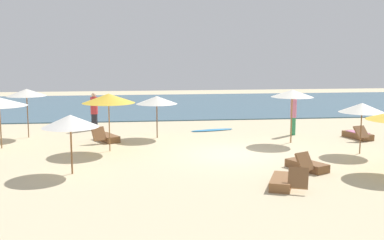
% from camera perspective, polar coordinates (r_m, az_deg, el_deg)
% --- Properties ---
extents(ground_plane, '(60.00, 60.00, 0.00)m').
position_cam_1_polar(ground_plane, '(18.49, 4.98, -4.19)').
color(ground_plane, beige).
extents(ocean_water, '(48.00, 16.00, 0.06)m').
position_cam_1_polar(ocean_water, '(35.09, -0.75, 1.88)').
color(ocean_water, '#3D6075').
rests_on(ocean_water, ground_plane).
extents(umbrella_0, '(1.81, 1.81, 2.28)m').
position_cam_1_polar(umbrella_0, '(23.02, -19.45, 3.16)').
color(umbrella_0, brown).
rests_on(umbrella_0, ground_plane).
extents(umbrella_2, '(1.85, 1.85, 2.34)m').
position_cam_1_polar(umbrella_2, '(20.91, 12.07, 3.16)').
color(umbrella_2, olive).
rests_on(umbrella_2, ground_plane).
extents(umbrella_3, '(1.84, 1.84, 1.97)m').
position_cam_1_polar(umbrella_3, '(15.75, -14.55, -0.13)').
color(umbrella_3, brown).
rests_on(umbrella_3, ground_plane).
extents(umbrella_5, '(2.11, 2.11, 2.34)m').
position_cam_1_polar(umbrella_5, '(18.99, -10.09, 2.60)').
color(umbrella_5, olive).
rests_on(umbrella_5, ground_plane).
extents(umbrella_7, '(1.78, 1.78, 2.01)m').
position_cam_1_polar(umbrella_7, '(19.46, 19.94, 1.41)').
color(umbrella_7, brown).
rests_on(umbrella_7, ground_plane).
extents(umbrella_8, '(1.90, 1.90, 1.95)m').
position_cam_1_polar(umbrella_8, '(21.72, -4.30, 2.43)').
color(umbrella_8, brown).
rests_on(umbrella_8, ground_plane).
extents(lounger_1, '(1.20, 1.77, 0.71)m').
position_cam_1_polar(lounger_1, '(14.35, 11.02, -7.34)').
color(lounger_1, brown).
rests_on(lounger_1, ground_plane).
extents(lounger_2, '(0.99, 1.79, 0.69)m').
position_cam_1_polar(lounger_2, '(22.95, 19.50, -1.73)').
color(lounger_2, brown).
rests_on(lounger_2, ground_plane).
extents(lounger_4, '(1.27, 1.74, 0.73)m').
position_cam_1_polar(lounger_4, '(21.41, -10.36, -2.09)').
color(lounger_4, brown).
rests_on(lounger_4, ground_plane).
extents(lounger_5, '(1.28, 1.73, 0.73)m').
position_cam_1_polar(lounger_5, '(16.49, 13.74, -5.36)').
color(lounger_5, brown).
rests_on(lounger_5, ground_plane).
extents(person_1, '(0.37, 0.37, 1.96)m').
position_cam_1_polar(person_1, '(23.01, 12.20, 0.73)').
color(person_1, '#338C59').
rests_on(person_1, ground_plane).
extents(person_2, '(0.44, 0.44, 1.91)m').
position_cam_1_polar(person_2, '(24.46, -11.78, 1.06)').
color(person_2, '#26262D').
rests_on(person_2, ground_plane).
extents(surfboard, '(2.31, 0.93, 0.07)m').
position_cam_1_polar(surfboard, '(23.85, 2.45, -1.22)').
color(surfboard, '#338CCC').
rests_on(surfboard, ground_plane).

